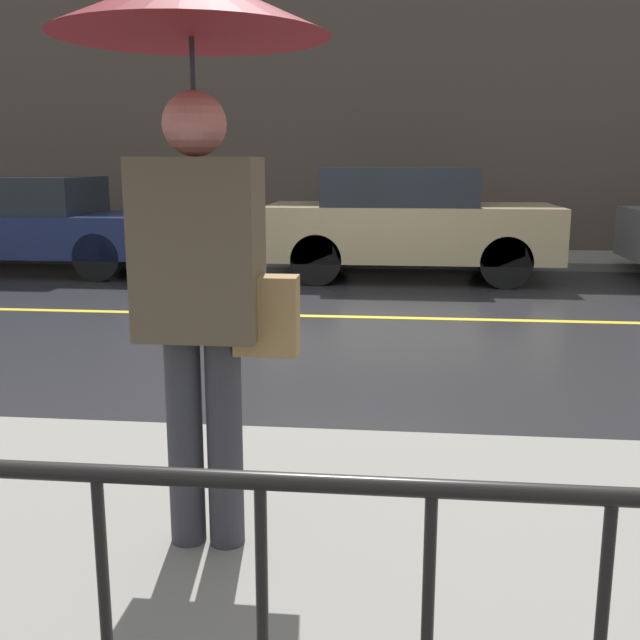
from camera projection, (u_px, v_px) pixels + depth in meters
name	position (u px, v px, depth m)	size (l,w,h in m)	color
ground_plane	(361.00, 317.00, 8.04)	(80.00, 80.00, 0.00)	#262628
sidewalk_near	(285.00, 583.00, 2.84)	(28.00, 3.04, 0.13)	gray
sidewalk_far	(376.00, 257.00, 12.62)	(28.00, 1.81, 0.13)	gray
lane_marking	(361.00, 317.00, 8.04)	(25.20, 0.12, 0.01)	gold
building_storefront	(381.00, 87.00, 13.06)	(28.00, 0.30, 5.87)	#4C4238
railing_foreground	(184.00, 637.00, 1.47)	(12.00, 0.04, 0.94)	black
pedestrian	(196.00, 120.00, 2.69)	(0.99, 0.99, 2.16)	#333338
car_navy	(25.00, 223.00, 11.27)	(4.47, 1.73, 1.42)	#19234C
car_tan	(407.00, 222.00, 10.65)	(4.05, 1.79, 1.57)	tan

